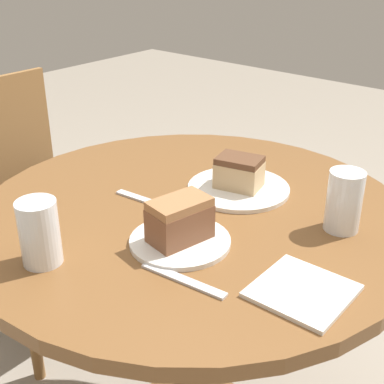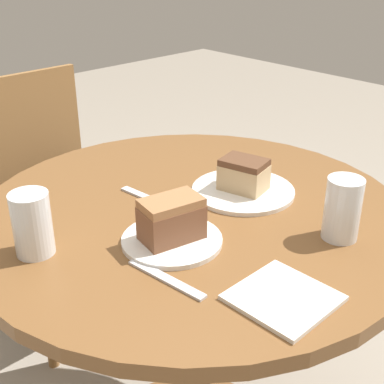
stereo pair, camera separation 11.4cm
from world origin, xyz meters
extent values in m
cylinder|color=brown|center=(0.00, 0.00, 0.38)|extent=(0.10, 0.10, 0.71)
cylinder|color=brown|center=(0.00, 0.00, 0.75)|extent=(0.94, 0.94, 0.03)
cylinder|color=olive|center=(-0.11, 0.55, 0.22)|extent=(0.04, 0.04, 0.44)
cylinder|color=olive|center=(0.31, 0.55, 0.22)|extent=(0.04, 0.04, 0.44)
cylinder|color=olive|center=(0.31, 0.95, 0.22)|extent=(0.04, 0.04, 0.44)
cube|color=black|center=(0.10, 0.75, 0.45)|extent=(0.46, 0.44, 0.03)
cube|color=olive|center=(0.10, 0.96, 0.67)|extent=(0.43, 0.02, 0.41)
cylinder|color=silver|center=(-0.12, -0.07, 0.77)|extent=(0.19, 0.19, 0.01)
cylinder|color=silver|center=(0.14, -0.02, 0.77)|extent=(0.23, 0.23, 0.01)
cube|color=brown|center=(-0.12, -0.07, 0.80)|extent=(0.13, 0.09, 0.07)
cube|color=#9E6B42|center=(-0.12, -0.07, 0.85)|extent=(0.12, 0.09, 0.02)
cube|color=tan|center=(0.14, -0.02, 0.80)|extent=(0.09, 0.11, 0.06)
cube|color=brown|center=(0.14, -0.02, 0.84)|extent=(0.09, 0.11, 0.01)
cylinder|color=beige|center=(0.13, -0.28, 0.80)|extent=(0.06, 0.06, 0.08)
cylinder|color=white|center=(0.13, -0.28, 0.82)|extent=(0.07, 0.07, 0.13)
cylinder|color=silver|center=(-0.33, 0.07, 0.80)|extent=(0.06, 0.06, 0.08)
cylinder|color=white|center=(-0.33, 0.07, 0.82)|extent=(0.07, 0.07, 0.12)
cube|color=silver|center=(-0.11, -0.33, 0.76)|extent=(0.15, 0.15, 0.01)
cube|color=silver|center=(-0.21, -0.16, 0.76)|extent=(0.03, 0.17, 0.00)
cube|color=silver|center=(-0.04, 0.12, 0.76)|extent=(0.03, 0.13, 0.00)
camera|label=1|loc=(-0.78, -0.66, 1.30)|focal=50.00mm
camera|label=2|loc=(-0.70, -0.74, 1.30)|focal=50.00mm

